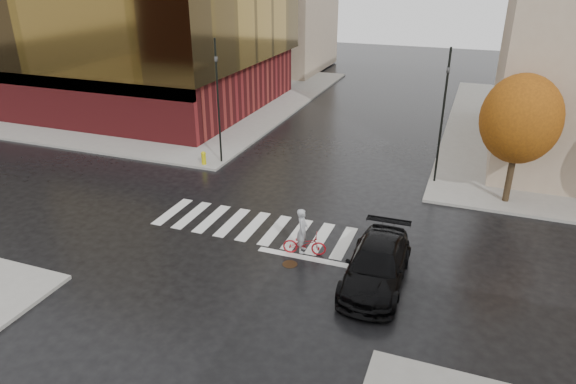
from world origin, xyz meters
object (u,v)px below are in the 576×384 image
object	(u,v)px
cyclist	(304,239)
fire_hydrant	(204,157)
sedan	(377,265)
traffic_light_nw	(218,94)
traffic_light_ne	(443,108)

from	to	relation	value
cyclist	fire_hydrant	size ratio (longest dim) A/B	2.55
sedan	traffic_light_nw	size ratio (longest dim) A/B	0.74
cyclist	traffic_light_nw	world-z (taller)	traffic_light_nw
sedan	cyclist	bearing A→B (deg)	161.51
traffic_light_nw	cyclist	bearing A→B (deg)	55.69
sedan	fire_hydrant	distance (m)	14.95
sedan	traffic_light_ne	world-z (taller)	traffic_light_ne
traffic_light_ne	fire_hydrant	xyz separation A→B (m)	(-13.35, -2.29, -3.71)
sedan	cyclist	world-z (taller)	cyclist
cyclist	traffic_light_nw	bearing A→B (deg)	33.35
sedan	fire_hydrant	bearing A→B (deg)	144.05
cyclist	fire_hydrant	world-z (taller)	cyclist
traffic_light_nw	traffic_light_ne	distance (m)	12.68
sedan	traffic_light_ne	xyz separation A→B (m)	(1.08, 10.82, 3.53)
traffic_light_ne	fire_hydrant	world-z (taller)	traffic_light_ne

